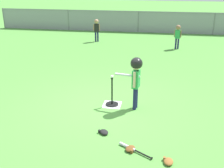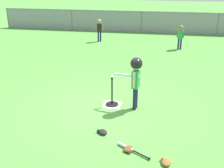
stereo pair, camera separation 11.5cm
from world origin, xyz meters
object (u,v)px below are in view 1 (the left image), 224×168
Objects in this scene: fielder_near_left at (178,34)px; baseball_on_tee at (112,77)px; batter_child at (136,73)px; glove_by_plate at (104,132)px; glove_tossed_aside at (130,149)px; glove_near_bats at (168,161)px; fielder_deep_center at (97,27)px; spare_bat_silver at (131,148)px; batting_tee at (112,101)px.

baseball_on_tee is at bearing -107.25° from fielder_near_left.
fielder_near_left is (1.26, 6.01, -0.24)m from batter_child.
glove_tossed_aside is (0.59, -0.49, 0.00)m from glove_by_plate.
glove_tossed_aside is (-0.68, 0.26, 0.00)m from glove_near_bats.
baseball_on_tee is at bearing 122.29° from glove_near_bats.
batter_child is 4.74× the size of glove_tossed_aside.
spare_bat_silver is (2.52, -8.53, -0.65)m from fielder_deep_center.
spare_bat_silver is 2.80× the size of glove_near_bats.
glove_by_plate is at bearing -112.51° from batter_child.
spare_bat_silver is 0.73m from glove_near_bats.
fielder_deep_center is at bearing 109.68° from batter_child.
batter_child is at bearing -10.09° from batting_tee.
batter_child is (0.57, -0.10, 0.16)m from baseball_on_tee.
glove_by_plate and glove_tossed_aside have the same top height.
batter_child reaches higher than spare_bat_silver.
batter_child is 1.98× the size of spare_bat_silver.
fielder_near_left is at bearing 86.34° from glove_near_bats.
spare_bat_silver is 2.39× the size of glove_tossed_aside.
glove_near_bats is (3.19, -8.82, -0.65)m from fielder_deep_center.
baseball_on_tee reaches higher than glove_by_plate.
fielder_deep_center is at bearing 105.53° from batting_tee.
glove_tossed_aside is at bearing -70.53° from batting_tee.
spare_bat_silver is at bearing -37.88° from glove_by_plate.
glove_tossed_aside is at bearing -39.46° from glove_by_plate.
fielder_near_left is 7.83m from spare_bat_silver.
spare_bat_silver is at bearing -98.72° from fielder_near_left.
baseball_on_tee reaches higher than batting_tee.
fielder_deep_center is 8.32m from glove_by_plate.
glove_tossed_aside reaches higher than spare_bat_silver.
fielder_near_left is 3.86× the size of glove_tossed_aside.
fielder_deep_center is 1.66× the size of spare_bat_silver.
batting_tee reaches higher than glove_tossed_aside.
glove_by_plate is at bearing 142.12° from spare_bat_silver.
baseball_on_tee is 6.98m from fielder_deep_center.
glove_by_plate is 1.19× the size of glove_near_bats.
baseball_on_tee is 0.07× the size of fielder_deep_center.
batter_child reaches higher than glove_by_plate.
batting_tee is 1.10× the size of spare_bat_silver.
glove_by_plate is at bearing -76.58° from fielder_deep_center.
glove_near_bats is (0.67, -0.29, 0.01)m from spare_bat_silver.
batting_tee is at bearing 122.29° from glove_near_bats.
glove_near_bats is at bearing -21.23° from glove_tossed_aside.
baseball_on_tee reaches higher than spare_bat_silver.
batter_child reaches higher than fielder_deep_center.
baseball_on_tee is 2.58m from glove_near_bats.
fielder_deep_center is 8.94m from glove_tossed_aside.
glove_tossed_aside is (2.52, -8.56, -0.65)m from fielder_deep_center.
fielder_near_left reaches higher than glove_near_bats.
fielder_near_left is 0.97× the size of fielder_deep_center.
fielder_near_left reaches higher than baseball_on_tee.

